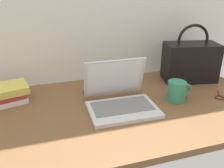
% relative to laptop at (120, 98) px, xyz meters
% --- Properties ---
extents(desk, '(1.60, 0.76, 0.03)m').
position_rel_laptop_xyz_m(desk, '(-0.08, 0.00, -0.06)').
color(desk, brown).
rests_on(desk, ground).
extents(laptop, '(0.31, 0.29, 0.21)m').
position_rel_laptop_xyz_m(laptop, '(0.00, 0.00, 0.00)').
color(laptop, silver).
rests_on(laptop, desk).
extents(coffee_mug, '(0.13, 0.09, 0.10)m').
position_rel_laptop_xyz_m(coffee_mug, '(0.29, -0.02, 0.00)').
color(coffee_mug, '#338C66').
rests_on(coffee_mug, desk).
extents(remote_control_near, '(0.12, 0.16, 0.02)m').
position_rel_laptop_xyz_m(remote_control_near, '(-0.08, 0.24, -0.03)').
color(remote_control_near, '#4C4C51').
rests_on(remote_control_near, desk).
extents(handbag, '(0.33, 0.22, 0.33)m').
position_rel_laptop_xyz_m(handbag, '(0.50, 0.20, 0.07)').
color(handbag, black).
rests_on(handbag, desk).
extents(book_stack, '(0.22, 0.18, 0.08)m').
position_rel_laptop_xyz_m(book_stack, '(-0.51, 0.21, -0.00)').
color(book_stack, silver).
rests_on(book_stack, desk).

